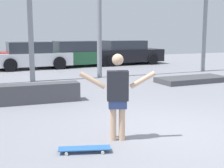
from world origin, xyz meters
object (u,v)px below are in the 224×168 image
manual_pad (192,80)px  parked_car_white (32,56)px  grind_box (38,93)px  parked_car_green (78,54)px  skateboard (84,149)px  parked_car_black (126,53)px  skateboarder (118,93)px

manual_pad → parked_car_white: 8.57m
grind_box → parked_car_green: size_ratio=0.53×
grind_box → parked_car_green: (3.74, 8.43, 0.42)m
skateboard → parked_car_white: size_ratio=0.22×
skateboard → parked_car_white: (1.13, 12.12, 0.61)m
parked_car_green → parked_car_black: parked_car_green is taller
grind_box → manual_pad: size_ratio=0.80×
skateboarder → manual_pad: (5.35, 4.82, -0.76)m
parked_car_white → parked_car_green: parked_car_green is taller
skateboarder → skateboard: 1.12m
manual_pad → parked_car_green: size_ratio=0.66×
grind_box → parked_car_black: bearing=51.5°
parked_car_black → parked_car_white: bearing=-177.2°
parked_car_black → grind_box: bearing=-128.4°
skateboard → grind_box: bearing=107.7°
parked_car_white → grind_box: bearing=-98.6°
manual_pad → parked_car_black: parked_car_black is taller
parked_car_green → parked_car_white: bearing=-176.7°
parked_car_white → skateboard: bearing=-95.9°
parked_car_black → parked_car_green: bearing=-179.3°
parked_car_green → parked_car_black: bearing=-1.3°
manual_pad → parked_car_white: bearing=125.3°
skateboarder → parked_car_white: (0.40, 11.80, -0.18)m
skateboard → grind_box: (-0.01, 3.92, 0.20)m
skateboard → parked_car_green: bearing=90.7°
grind_box → parked_car_black: (6.73, 8.46, 0.42)m
skateboarder → parked_car_green: size_ratio=0.37×
skateboard → grind_box: size_ratio=0.39×
parked_car_green → manual_pad: bearing=-73.8°
manual_pad → parked_car_black: 7.29m
skateboard → manual_pad: size_ratio=0.31×
skateboarder → parked_car_green: bearing=95.8°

